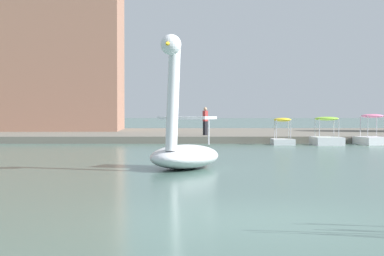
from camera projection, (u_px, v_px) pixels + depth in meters
The scene contains 9 objects.
ground_plane at pixel (257, 221), 10.01m from camera, with size 570.11×570.11×0.00m, color #47665B.
shore_bank_far at pixel (200, 134), 47.57m from camera, with size 131.16×22.57×0.38m, color #6B665B.
swan_boat at pixel (184, 147), 19.54m from camera, with size 2.76×3.73×3.80m.
pedal_boat_yellow at pixel (282, 137), 35.18m from camera, with size 1.15×1.90×1.41m.
pedal_boat_lime at pixel (327, 136), 34.92m from camera, with size 1.44×2.25×1.47m.
pedal_boat_pink at pixel (372, 136), 35.29m from camera, with size 1.59×2.43×1.61m.
person_on_path at pixel (205, 121), 38.80m from camera, with size 0.32×0.32×1.62m.
parked_van at pixel (69, 117), 47.49m from camera, with size 4.61×2.12×1.88m.
apartment_block at pixel (6, 42), 51.43m from camera, with size 17.57×10.98×13.57m, color #996B56.
Camera 1 is at (-1.08, -9.97, 1.59)m, focal length 62.73 mm.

